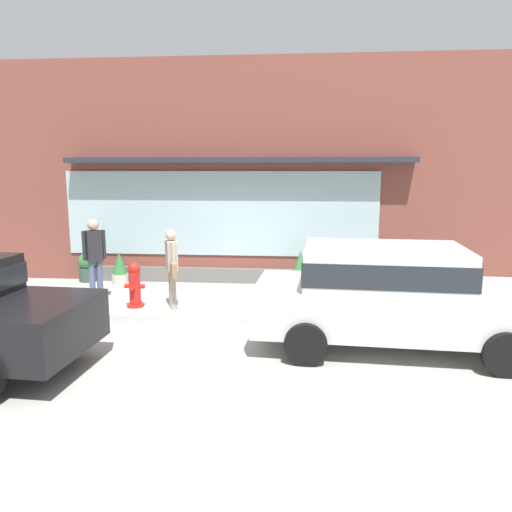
# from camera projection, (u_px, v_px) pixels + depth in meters

# --- Properties ---
(ground_plane) EXTENTS (60.00, 60.00, 0.00)m
(ground_plane) POSITION_uv_depth(u_px,v_px,m) (219.00, 319.00, 9.15)
(ground_plane) COLOR #9E9B93
(curb_strip) EXTENTS (14.00, 0.24, 0.12)m
(curb_strip) POSITION_uv_depth(u_px,v_px,m) (217.00, 319.00, 8.95)
(curb_strip) COLOR #B2B2AD
(curb_strip) RESTS_ON ground_plane
(storefront) EXTENTS (14.00, 0.81, 5.30)m
(storefront) POSITION_uv_depth(u_px,v_px,m) (239.00, 175.00, 11.83)
(storefront) COLOR brown
(storefront) RESTS_ON ground_plane
(fire_hydrant) EXTENTS (0.41, 0.37, 0.91)m
(fire_hydrant) POSITION_uv_depth(u_px,v_px,m) (135.00, 285.00, 9.91)
(fire_hydrant) COLOR red
(fire_hydrant) RESTS_ON ground_plane
(pedestrian_with_handbag) EXTENTS (0.36, 0.64, 1.58)m
(pedestrian_with_handbag) POSITION_uv_depth(u_px,v_px,m) (172.00, 263.00, 9.69)
(pedestrian_with_handbag) COLOR #9E9384
(pedestrian_with_handbag) RESTS_ON ground_plane
(pedestrian_passerby) EXTENTS (0.41, 0.33, 1.73)m
(pedestrian_passerby) POSITION_uv_depth(u_px,v_px,m) (95.00, 253.00, 10.25)
(pedestrian_passerby) COLOR #475675
(pedestrian_passerby) RESTS_ON ground_plane
(parked_car_silver) EXTENTS (4.40, 2.15, 1.60)m
(parked_car_silver) POSITION_uv_depth(u_px,v_px,m) (391.00, 291.00, 7.56)
(parked_car_silver) COLOR silver
(parked_car_silver) RESTS_ON ground_plane
(potted_plant_window_right) EXTENTS (0.45, 0.45, 0.72)m
(potted_plant_window_right) POSITION_uv_depth(u_px,v_px,m) (88.00, 267.00, 12.19)
(potted_plant_window_right) COLOR #33473D
(potted_plant_window_right) RESTS_ON ground_plane
(potted_plant_doorstep) EXTENTS (0.50, 0.50, 1.21)m
(potted_plant_doorstep) POSITION_uv_depth(u_px,v_px,m) (406.00, 266.00, 11.19)
(potted_plant_doorstep) COLOR #B7B2A3
(potted_plant_doorstep) RESTS_ON ground_plane
(potted_plant_trailing_edge) EXTENTS (0.39, 0.39, 0.79)m
(potted_plant_trailing_edge) POSITION_uv_depth(u_px,v_px,m) (120.00, 268.00, 11.93)
(potted_plant_trailing_edge) COLOR #B7B2A3
(potted_plant_trailing_edge) RESTS_ON ground_plane
(potted_plant_corner_tall) EXTENTS (0.48, 0.48, 0.91)m
(potted_plant_corner_tall) POSITION_uv_depth(u_px,v_px,m) (300.00, 271.00, 11.28)
(potted_plant_corner_tall) COLOR #B7B2A3
(potted_plant_corner_tall) RESTS_ON ground_plane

